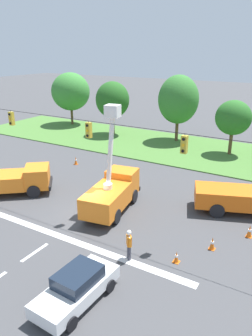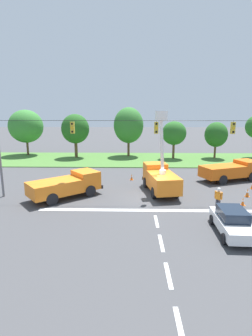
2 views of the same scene
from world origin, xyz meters
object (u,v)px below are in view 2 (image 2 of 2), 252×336
(road_worker, at_px, (218,197))
(traffic_cone_mid_right, at_px, (247,193))
(tree_east, at_px, (174,133))
(traffic_cone_foreground_right, at_px, (243,201))
(tree_far_east, at_px, (216,135))
(tree_centre, at_px, (129,125))
(traffic_cone_near_bucket, at_px, (132,177))
(traffic_cone_foreground_left, at_px, (83,172))
(sedan_white, at_px, (232,222))
(utility_truck_support_near, at_px, (232,170))
(tree_west, at_px, (75,129))
(utility_truck_support_far, at_px, (67,185))
(utility_truck_bucket_lift, at_px, (160,177))
(tree_far_west, at_px, (26,126))

(road_worker, xyz_separation_m, traffic_cone_mid_right, (3.61, 3.21, -0.62))
(road_worker, bearing_deg, tree_east, 90.22)
(traffic_cone_foreground_right, relative_size, traffic_cone_mid_right, 0.86)
(tree_far_east, bearing_deg, tree_centre, 172.74)
(tree_centre, relative_size, traffic_cone_near_bucket, 11.71)
(traffic_cone_foreground_left, distance_m, traffic_cone_mid_right, 17.53)
(sedan_white, bearing_deg, tree_far_east, 75.17)
(utility_truck_support_near, height_order, sedan_white, utility_truck_support_near)
(tree_far_east, xyz_separation_m, traffic_cone_foreground_left, (-18.74, -11.31, -3.38))
(tree_west, xyz_separation_m, sedan_white, (15.05, -26.13, -3.80))
(traffic_cone_foreground_left, bearing_deg, utility_truck_support_far, -89.26)
(utility_truck_bucket_lift, distance_m, traffic_cone_mid_right, 7.71)
(tree_centre, bearing_deg, traffic_cone_foreground_left, -111.65)
(tree_centre, relative_size, utility_truck_support_far, 1.25)
(tree_centre, bearing_deg, traffic_cone_near_bucket, -87.93)
(tree_west, relative_size, road_worker, 3.90)
(traffic_cone_mid_right, bearing_deg, traffic_cone_near_bucket, 151.76)
(tree_centre, bearing_deg, utility_truck_bucket_lift, -80.64)
(tree_far_west, distance_m, tree_far_east, 30.68)
(traffic_cone_foreground_right, bearing_deg, tree_east, 96.72)
(sedan_white, height_order, road_worker, road_worker)
(road_worker, bearing_deg, traffic_cone_mid_right, 41.70)
(tree_far_west, height_order, traffic_cone_foreground_right, tree_far_west)
(utility_truck_bucket_lift, relative_size, traffic_cone_near_bucket, 10.87)
(tree_west, height_order, road_worker, tree_west)
(tree_east, xyz_separation_m, road_worker, (0.08, -21.52, -3.00))
(tree_far_west, height_order, traffic_cone_near_bucket, tree_far_west)
(tree_far_west, bearing_deg, sedan_white, -50.05)
(tree_east, height_order, utility_truck_bucket_lift, utility_truck_bucket_lift)
(traffic_cone_near_bucket, bearing_deg, tree_east, 63.24)
(road_worker, height_order, traffic_cone_mid_right, road_worker)
(utility_truck_support_near, xyz_separation_m, sedan_white, (-4.62, -12.73, -0.34))
(traffic_cone_foreground_left, bearing_deg, sedan_white, -50.75)
(tree_west, height_order, traffic_cone_mid_right, tree_west)
(utility_truck_bucket_lift, xyz_separation_m, traffic_cone_foreground_right, (6.26, -3.40, -1.12))
(traffic_cone_mid_right, bearing_deg, traffic_cone_foreground_right, -120.53)
(sedan_white, bearing_deg, traffic_cone_foreground_right, 61.35)
(tree_centre, bearing_deg, tree_far_west, 177.58)
(traffic_cone_foreground_left, xyz_separation_m, traffic_cone_foreground_right, (14.61, -9.58, -0.07))
(tree_centre, relative_size, traffic_cone_foreground_right, 12.01)
(tree_far_west, bearing_deg, utility_truck_support_far, -61.09)
(utility_truck_support_far, xyz_separation_m, traffic_cone_near_bucket, (5.62, 5.87, -0.78))
(tree_west, bearing_deg, traffic_cone_mid_right, -44.92)
(utility_truck_support_far, relative_size, traffic_cone_foreground_right, 9.57)
(tree_far_west, bearing_deg, tree_far_east, -4.58)
(utility_truck_support_far, bearing_deg, traffic_cone_mid_right, 1.48)
(utility_truck_bucket_lift, height_order, sedan_white, utility_truck_bucket_lift)
(tree_far_east, bearing_deg, traffic_cone_foreground_right, -101.19)
(tree_far_west, xyz_separation_m, utility_truck_support_near, (28.33, -15.58, -3.73))
(tree_east, bearing_deg, traffic_cone_foreground_left, -138.24)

